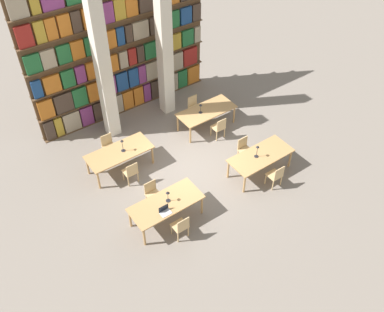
% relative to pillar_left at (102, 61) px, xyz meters
% --- Properties ---
extents(ground_plane, '(40.00, 40.00, 0.00)m').
position_rel_pillar_left_xyz_m(ground_plane, '(1.20, -3.20, -3.00)').
color(ground_plane, gray).
extents(bookshelf_bank, '(6.96, 0.35, 5.50)m').
position_rel_pillar_left_xyz_m(bookshelf_bank, '(1.20, 0.99, -0.38)').
color(bookshelf_bank, brown).
rests_on(bookshelf_bank, ground_plane).
extents(pillar_left, '(0.44, 0.44, 6.00)m').
position_rel_pillar_left_xyz_m(pillar_left, '(0.00, 0.00, 0.00)').
color(pillar_left, silver).
rests_on(pillar_left, ground_plane).
extents(pillar_center, '(0.44, 0.44, 6.00)m').
position_rel_pillar_left_xyz_m(pillar_center, '(2.40, 0.00, 0.00)').
color(pillar_center, silver).
rests_on(pillar_center, ground_plane).
extents(reading_table_0, '(2.17, 0.97, 0.76)m').
position_rel_pillar_left_xyz_m(reading_table_0, '(-0.61, -4.58, -2.31)').
color(reading_table_0, tan).
rests_on(reading_table_0, ground_plane).
extents(chair_0, '(0.42, 0.40, 0.87)m').
position_rel_pillar_left_xyz_m(chair_0, '(-0.61, -5.34, -2.53)').
color(chair_0, tan).
rests_on(chair_0, ground_plane).
extents(chair_1, '(0.42, 0.40, 0.87)m').
position_rel_pillar_left_xyz_m(chair_1, '(-0.61, -3.81, -2.53)').
color(chair_1, tan).
rests_on(chair_1, ground_plane).
extents(desk_lamp_0, '(0.14, 0.14, 0.40)m').
position_rel_pillar_left_xyz_m(desk_lamp_0, '(-0.52, -4.55, -1.97)').
color(desk_lamp_0, '#232328').
rests_on(desk_lamp_0, reading_table_0).
extents(laptop, '(0.32, 0.22, 0.21)m').
position_rel_pillar_left_xyz_m(laptop, '(-0.82, -4.87, -2.20)').
color(laptop, silver).
rests_on(laptop, reading_table_0).
extents(reading_table_1, '(2.17, 0.97, 0.76)m').
position_rel_pillar_left_xyz_m(reading_table_1, '(3.00, -4.67, -2.31)').
color(reading_table_1, tan).
rests_on(reading_table_1, ground_plane).
extents(chair_2, '(0.42, 0.40, 0.87)m').
position_rel_pillar_left_xyz_m(chair_2, '(2.98, -5.44, -2.53)').
color(chair_2, tan).
rests_on(chair_2, ground_plane).
extents(chair_3, '(0.42, 0.40, 0.87)m').
position_rel_pillar_left_xyz_m(chair_3, '(2.98, -3.90, -2.53)').
color(chair_3, tan).
rests_on(chair_3, ground_plane).
extents(desk_lamp_1, '(0.14, 0.14, 0.48)m').
position_rel_pillar_left_xyz_m(desk_lamp_1, '(2.83, -4.64, -1.92)').
color(desk_lamp_1, '#232328').
rests_on(desk_lamp_1, reading_table_1).
extents(reading_table_2, '(2.17, 0.97, 0.76)m').
position_rel_pillar_left_xyz_m(reading_table_2, '(-0.67, -1.85, -2.31)').
color(reading_table_2, tan).
rests_on(reading_table_2, ground_plane).
extents(chair_4, '(0.42, 0.40, 0.87)m').
position_rel_pillar_left_xyz_m(chair_4, '(-0.69, -2.62, -2.53)').
color(chair_4, tan).
rests_on(chair_4, ground_plane).
extents(chair_5, '(0.42, 0.40, 0.87)m').
position_rel_pillar_left_xyz_m(chair_5, '(-0.69, -1.09, -2.53)').
color(chair_5, tan).
rests_on(chair_5, ground_plane).
extents(desk_lamp_2, '(0.14, 0.14, 0.48)m').
position_rel_pillar_left_xyz_m(desk_lamp_2, '(-0.54, -1.90, -1.91)').
color(desk_lamp_2, '#232328').
rests_on(desk_lamp_2, reading_table_2).
extents(reading_table_3, '(2.17, 0.97, 0.76)m').
position_rel_pillar_left_xyz_m(reading_table_3, '(2.99, -1.73, -2.31)').
color(reading_table_3, tan).
rests_on(reading_table_3, ground_plane).
extents(chair_6, '(0.42, 0.40, 0.87)m').
position_rel_pillar_left_xyz_m(chair_6, '(3.00, -2.50, -2.53)').
color(chair_6, tan).
rests_on(chair_6, ground_plane).
extents(chair_7, '(0.42, 0.40, 0.87)m').
position_rel_pillar_left_xyz_m(chair_7, '(3.00, -0.97, -2.53)').
color(chair_7, tan).
rests_on(chair_7, ground_plane).
extents(desk_lamp_3, '(0.14, 0.14, 0.39)m').
position_rel_pillar_left_xyz_m(desk_lamp_3, '(2.73, -1.73, -1.98)').
color(desk_lamp_3, '#232328').
rests_on(desk_lamp_3, reading_table_3).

